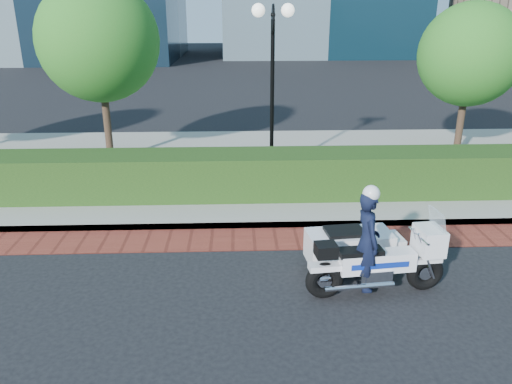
{
  "coord_description": "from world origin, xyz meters",
  "views": [
    {
      "loc": [
        0.11,
        -7.32,
        4.25
      ],
      "look_at": [
        0.45,
        1.46,
        1.0
      ],
      "focal_mm": 35.0,
      "sensor_mm": 36.0,
      "label": 1
    }
  ],
  "objects_px": {
    "tree_b": "(99,41)",
    "police_motorcycle": "(364,249)",
    "tree_c": "(470,55)",
    "lamppost": "(272,64)"
  },
  "relations": [
    {
      "from": "tree_b",
      "to": "police_motorcycle",
      "type": "xyz_separation_m",
      "value": [
        5.62,
        -6.73,
        -2.81
      ]
    },
    {
      "from": "tree_b",
      "to": "police_motorcycle",
      "type": "height_order",
      "value": "tree_b"
    },
    {
      "from": "tree_c",
      "to": "police_motorcycle",
      "type": "xyz_separation_m",
      "value": [
        -4.38,
        -6.73,
        -2.42
      ]
    },
    {
      "from": "tree_c",
      "to": "police_motorcycle",
      "type": "relative_size",
      "value": 1.91
    },
    {
      "from": "lamppost",
      "to": "tree_b",
      "type": "height_order",
      "value": "tree_b"
    },
    {
      "from": "lamppost",
      "to": "police_motorcycle",
      "type": "relative_size",
      "value": 1.86
    },
    {
      "from": "tree_b",
      "to": "police_motorcycle",
      "type": "bearing_deg",
      "value": -50.13
    },
    {
      "from": "tree_c",
      "to": "tree_b",
      "type": "bearing_deg",
      "value": 180.0
    },
    {
      "from": "lamppost",
      "to": "tree_c",
      "type": "xyz_separation_m",
      "value": [
        5.5,
        1.3,
        0.09
      ]
    },
    {
      "from": "tree_c",
      "to": "police_motorcycle",
      "type": "distance_m",
      "value": 8.39
    }
  ]
}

